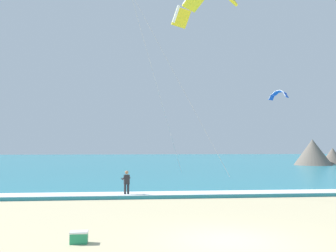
{
  "coord_description": "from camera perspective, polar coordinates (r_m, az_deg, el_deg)",
  "views": [
    {
      "loc": [
        -3.33,
        -12.43,
        3.19
      ],
      "look_at": [
        -0.62,
        14.2,
        4.68
      ],
      "focal_mm": 39.59,
      "sensor_mm": 36.0,
      "label": 1
    }
  ],
  "objects": [
    {
      "name": "ground_plane",
      "position": [
        13.26,
        9.32,
        -17.07
      ],
      "size": [
        200.0,
        200.0,
        0.0
      ],
      "primitive_type": "plane",
      "color": "#C6B78E"
    },
    {
      "name": "sea",
      "position": [
        82.75,
        -3.51,
        -5.32
      ],
      "size": [
        200.0,
        120.0,
        0.2
      ],
      "primitive_type": "cube",
      "color": "teal",
      "rests_on": "ground"
    },
    {
      "name": "surf_foam",
      "position": [
        24.04,
        2.23,
        -10.28
      ],
      "size": [
        200.0,
        1.89,
        0.04
      ],
      "primitive_type": "cube",
      "color": "white",
      "rests_on": "sea"
    },
    {
      "name": "surfboard",
      "position": [
        23.54,
        -6.4,
        -10.89
      ],
      "size": [
        0.77,
        1.47,
        0.09
      ],
      "color": "#E04C38",
      "rests_on": "ground"
    },
    {
      "name": "kitesurfer",
      "position": [
        23.46,
        -6.4,
        -8.67
      ],
      "size": [
        0.61,
        0.6,
        1.69
      ],
      "color": "#232328",
      "rests_on": "ground"
    },
    {
      "name": "kite_distant",
      "position": [
        73.6,
        16.71,
        4.76
      ],
      "size": [
        2.35,
        4.62,
        1.72
      ],
      "color": "blue"
    },
    {
      "name": "headland_right",
      "position": [
        66.34,
        22.06,
        -4.21
      ],
      "size": [
        10.23,
        9.21,
        4.37
      ],
      "color": "#665B51",
      "rests_on": "ground"
    },
    {
      "name": "cooler_box",
      "position": [
        13.08,
        -13.55,
        -16.31
      ],
      "size": [
        0.58,
        0.38,
        0.4
      ],
      "color": "#238E5B",
      "rests_on": "ground"
    }
  ]
}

